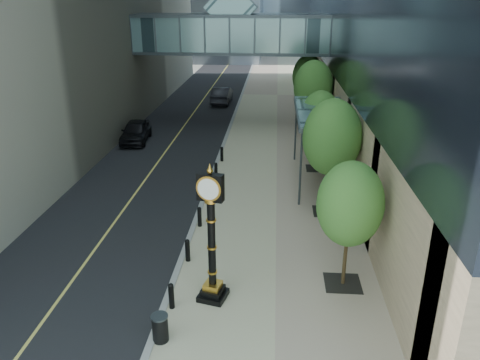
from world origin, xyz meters
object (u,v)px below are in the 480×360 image
trash_bin (160,329)px  pedestrian (341,199)px  car_near (136,131)px  street_clock (212,245)px  car_far (222,95)px

trash_bin → pedestrian: (6.93, 10.01, 0.40)m
trash_bin → car_near: 23.02m
car_near → trash_bin: bearing=-77.2°
street_clock → car_far: 33.94m
car_far → car_near: bearing=71.8°
trash_bin → pedestrian: bearing=55.3°
car_far → pedestrian: bearing=110.3°
pedestrian → car_far: 27.63m
pedestrian → car_near: bearing=-34.7°
pedestrian → car_far: size_ratio=0.33×
trash_bin → car_near: car_near is taller
car_near → car_far: 15.10m
street_clock → pedestrian: size_ratio=3.02×
street_clock → pedestrian: 9.51m
street_clock → trash_bin: bearing=-105.6°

